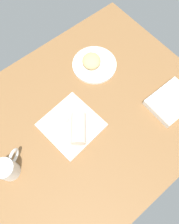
% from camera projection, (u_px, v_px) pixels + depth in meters
% --- Properties ---
extents(dining_table, '(1.10, 0.90, 0.04)m').
position_uv_depth(dining_table, '(89.00, 114.00, 1.01)').
color(dining_table, olive).
rests_on(dining_table, ground).
extents(round_plate, '(0.22, 0.22, 0.01)m').
position_uv_depth(round_plate, '(94.00, 65.00, 1.09)').
color(round_plate, white).
rests_on(round_plate, dining_table).
extents(scone_pastry, '(0.13, 0.13, 0.05)m').
position_uv_depth(scone_pastry, '(91.00, 61.00, 1.06)').
color(scone_pastry, '#DCB274').
rests_on(scone_pastry, round_plate).
extents(square_plate, '(0.25, 0.25, 0.02)m').
position_uv_depth(square_plate, '(72.00, 126.00, 0.96)').
color(square_plate, silver).
rests_on(square_plate, dining_table).
extents(sauce_cup, '(0.06, 0.06, 0.02)m').
position_uv_depth(sauce_cup, '(63.00, 117.00, 0.96)').
color(sauce_cup, silver).
rests_on(sauce_cup, square_plate).
extents(breakfast_wrap, '(0.13, 0.14, 0.06)m').
position_uv_depth(breakfast_wrap, '(79.00, 129.00, 0.91)').
color(breakfast_wrap, beige).
rests_on(breakfast_wrap, square_plate).
extents(book_stack, '(0.21, 0.16, 0.03)m').
position_uv_depth(book_stack, '(171.00, 102.00, 1.00)').
color(book_stack, silver).
rests_on(book_stack, dining_table).
extents(coffee_mug, '(0.12, 0.09, 0.10)m').
position_uv_depth(coffee_mug, '(8.00, 169.00, 0.85)').
color(coffee_mug, white).
rests_on(coffee_mug, dining_table).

